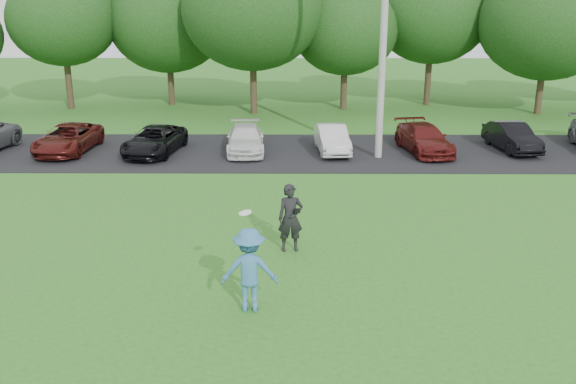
{
  "coord_description": "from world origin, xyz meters",
  "views": [
    {
      "loc": [
        0.12,
        -13.17,
        6.67
      ],
      "look_at": [
        0.0,
        3.5,
        1.3
      ],
      "focal_mm": 40.0,
      "sensor_mm": 36.0,
      "label": 1
    }
  ],
  "objects": [
    {
      "name": "ground",
      "position": [
        0.0,
        0.0,
        0.0
      ],
      "size": [
        100.0,
        100.0,
        0.0
      ],
      "primitive_type": "plane",
      "color": "#2D6A1E",
      "rests_on": "ground"
    },
    {
      "name": "parking_lot",
      "position": [
        0.0,
        13.0,
        0.01
      ],
      "size": [
        32.0,
        6.5,
        0.03
      ],
      "primitive_type": "cube",
      "color": "black",
      "rests_on": "ground"
    },
    {
      "name": "utility_pole",
      "position": [
        3.61,
        12.14,
        5.32
      ],
      "size": [
        0.28,
        0.28,
        10.64
      ],
      "primitive_type": "cylinder",
      "color": "#9E9E99",
      "rests_on": "ground"
    },
    {
      "name": "frisbee_player",
      "position": [
        -0.79,
        -0.75,
        0.93
      ],
      "size": [
        1.2,
        0.69,
        2.25
      ],
      "color": "teal",
      "rests_on": "ground"
    },
    {
      "name": "camera_bystander",
      "position": [
        0.07,
        2.51,
        0.91
      ],
      "size": [
        0.71,
        0.52,
        1.81
      ],
      "color": "black",
      "rests_on": "ground"
    },
    {
      "name": "parked_cars",
      "position": [
        -1.09,
        12.93,
        0.61
      ],
      "size": [
        28.59,
        5.23,
        1.25
      ],
      "color": "#55575C",
      "rests_on": "parking_lot"
    },
    {
      "name": "tree_row",
      "position": [
        1.51,
        22.76,
        4.91
      ],
      "size": [
        42.39,
        9.85,
        8.64
      ],
      "color": "#38281C",
      "rests_on": "ground"
    }
  ]
}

